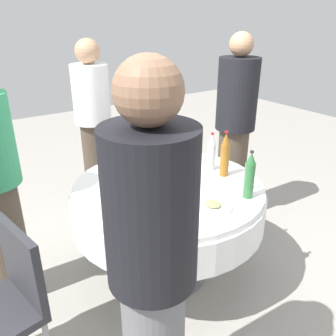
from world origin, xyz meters
name	(u,v)px	position (x,y,z in m)	size (l,w,h in m)	color
ground_plane	(168,272)	(0.00, 0.00, 0.00)	(10.00, 10.00, 0.00)	gray
dining_table	(168,204)	(0.00, 0.00, 0.59)	(1.30, 1.30, 0.74)	white
bottle_amber_left	(225,155)	(-0.10, -0.41, 0.89)	(0.06, 0.06, 0.33)	#8C5619
bottle_green_near	(249,176)	(-0.42, -0.31, 0.88)	(0.06, 0.06, 0.31)	#2D6B38
bottle_dark_green_rear	(139,194)	(-0.23, 0.35, 0.87)	(0.06, 0.06, 0.28)	#194728
bottle_clear_south	(212,153)	(0.03, -0.40, 0.87)	(0.06, 0.06, 0.28)	silver
wine_glass_south	(168,160)	(0.15, -0.10, 0.84)	(0.07, 0.07, 0.14)	white
wine_glass_west	(137,167)	(0.16, 0.15, 0.85)	(0.06, 0.06, 0.15)	white
wine_glass_inner	(177,144)	(0.36, -0.32, 0.85)	(0.07, 0.07, 0.16)	white
plate_far	(213,206)	(-0.40, -0.05, 0.75)	(0.23, 0.23, 0.04)	white
plate_right	(113,189)	(0.12, 0.35, 0.75)	(0.24, 0.24, 0.04)	white
plate_north	(170,186)	(-0.05, 0.01, 0.75)	(0.21, 0.21, 0.04)	white
fork_near	(183,166)	(0.19, -0.26, 0.74)	(0.18, 0.02, 0.01)	silver
folded_napkin	(244,184)	(-0.29, -0.41, 0.75)	(0.15, 0.15, 0.02)	white
person_left	(152,271)	(-0.82, 0.63, 0.89)	(0.34, 0.34, 1.68)	slate
person_near	(94,123)	(1.31, -0.04, 0.84)	(0.34, 0.34, 1.59)	#4C3F33
person_south	(235,129)	(0.36, -0.94, 0.87)	(0.34, 0.34, 1.66)	#4C3F33
chair_inner	(6,298)	(-0.21, 1.09, 0.52)	(0.47, 0.47, 0.87)	#2D2D33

